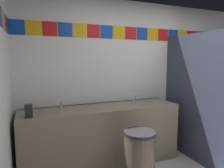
{
  "coord_description": "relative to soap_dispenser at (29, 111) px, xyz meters",
  "views": [
    {
      "loc": [
        -1.76,
        -1.31,
        1.58
      ],
      "look_at": [
        -0.79,
        1.11,
        1.25
      ],
      "focal_mm": 32.21,
      "sensor_mm": 36.0,
      "label": 1
    }
  ],
  "objects": [
    {
      "name": "wall_back",
      "position": [
        1.81,
        0.5,
        0.31
      ],
      "size": [
        4.04,
        0.09,
        2.51
      ],
      "color": "white",
      "rests_on": "ground_plane"
    },
    {
      "name": "vanity_counter",
      "position": [
        1.0,
        0.17,
        -0.51
      ],
      "size": [
        2.31,
        0.58,
        0.87
      ],
      "color": "gray",
      "rests_on": "ground_plane"
    },
    {
      "name": "faucet_left",
      "position": [
        0.42,
        0.26,
        -0.03
      ],
      "size": [
        0.04,
        0.1,
        0.14
      ],
      "color": "silver",
      "rests_on": "vanity_counter"
    },
    {
      "name": "faucet_right",
      "position": [
        1.57,
        0.26,
        -0.03
      ],
      "size": [
        0.04,
        0.1,
        0.14
      ],
      "color": "silver",
      "rests_on": "vanity_counter"
    },
    {
      "name": "soap_dispenser",
      "position": [
        0.0,
        0.0,
        0.0
      ],
      "size": [
        0.09,
        0.09,
        0.16
      ],
      "color": "black",
      "rests_on": "vanity_counter"
    },
    {
      "name": "stall_divider",
      "position": [
        2.52,
        -0.59,
        0.02
      ],
      "size": [
        0.92,
        1.58,
        1.96
      ],
      "color": "#33384C",
      "rests_on": "ground_plane"
    },
    {
      "name": "toilet",
      "position": [
        2.96,
        -0.03,
        -0.65
      ],
      "size": [
        0.39,
        0.49,
        0.74
      ],
      "color": "white",
      "rests_on": "ground_plane"
    },
    {
      "name": "trash_bin",
      "position": [
        1.24,
        -0.52,
        -0.6
      ],
      "size": [
        0.39,
        0.39,
        0.71
      ],
      "color": "brown",
      "rests_on": "ground_plane"
    }
  ]
}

